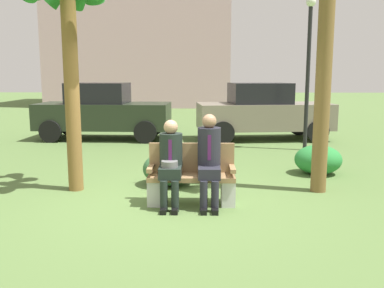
% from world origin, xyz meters
% --- Properties ---
extents(ground_plane, '(80.00, 80.00, 0.00)m').
position_xyz_m(ground_plane, '(0.00, 0.00, 0.00)').
color(ground_plane, '#516E38').
extents(park_bench, '(1.29, 0.44, 0.90)m').
position_xyz_m(park_bench, '(0.36, 0.06, 0.39)').
color(park_bench, '#99754C').
rests_on(park_bench, ground).
extents(seated_man_left, '(0.34, 0.72, 1.27)m').
position_xyz_m(seated_man_left, '(0.06, -0.07, 0.71)').
color(seated_man_left, '#1E2823').
rests_on(seated_man_left, ground).
extents(seated_man_right, '(0.34, 0.72, 1.36)m').
position_xyz_m(seated_man_right, '(0.62, -0.05, 0.76)').
color(seated_man_right, '#23232D').
rests_on(seated_man_right, ground).
extents(shrub_near_bench, '(0.91, 0.83, 0.57)m').
position_xyz_m(shrub_near_bench, '(2.79, 2.03, 0.28)').
color(shrub_near_bench, '#287D36').
rests_on(shrub_near_bench, ground).
extents(shrub_mid_lawn, '(0.94, 0.86, 0.59)m').
position_xyz_m(shrub_mid_lawn, '(-0.05, 1.13, 0.29)').
color(shrub_mid_lawn, '#325F36').
rests_on(shrub_mid_lawn, ground).
extents(parked_car_near, '(3.95, 1.81, 1.68)m').
position_xyz_m(parked_car_near, '(-2.44, 6.48, 0.84)').
color(parked_car_near, '#232D1E').
rests_on(parked_car_near, ground).
extents(parked_car_far, '(4.06, 2.09, 1.68)m').
position_xyz_m(parked_car_far, '(2.34, 6.50, 0.84)').
color(parked_car_far, slate).
rests_on(parked_car_far, ground).
extents(street_lamp, '(0.24, 0.24, 3.80)m').
position_xyz_m(street_lamp, '(3.18, 4.70, 2.31)').
color(street_lamp, black).
rests_on(street_lamp, ground).
extents(building_backdrop, '(11.34, 8.52, 10.09)m').
position_xyz_m(building_backdrop, '(-3.25, 22.19, 5.07)').
color(building_backdrop, '#C69EAC').
rests_on(building_backdrop, ground).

